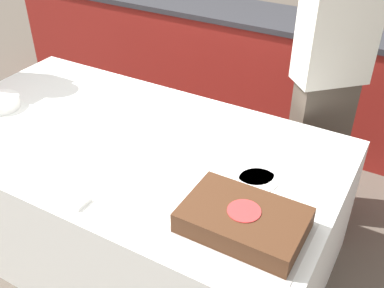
# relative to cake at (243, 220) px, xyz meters

# --- Properties ---
(ground_plane) EXTENTS (14.00, 14.00, 0.00)m
(ground_plane) POSITION_rel_cake_xyz_m (-0.79, 0.29, -0.78)
(ground_plane) COLOR brown
(back_counter) EXTENTS (4.40, 0.58, 0.92)m
(back_counter) POSITION_rel_cake_xyz_m (-0.79, 1.96, -0.32)
(back_counter) COLOR maroon
(back_counter) RESTS_ON ground_plane
(dining_table) EXTENTS (2.17, 1.19, 0.73)m
(dining_table) POSITION_rel_cake_xyz_m (-0.79, 0.29, -0.41)
(dining_table) COLOR white
(dining_table) RESTS_ON ground_plane
(cake) EXTENTS (0.51, 0.35, 0.10)m
(cake) POSITION_rel_cake_xyz_m (0.00, 0.00, 0.00)
(cake) COLOR #B7B2AD
(cake) RESTS_ON dining_table
(plate_stack) EXTENTS (0.21, 0.21, 0.06)m
(plate_stack) POSITION_rel_cake_xyz_m (-1.59, 0.20, -0.02)
(plate_stack) COLOR white
(plate_stack) RESTS_ON dining_table
(side_plate_near_cake) EXTENTS (0.18, 0.18, 0.00)m
(side_plate_near_cake) POSITION_rel_cake_xyz_m (-0.06, 0.31, -0.04)
(side_plate_near_cake) COLOR white
(side_plate_near_cake) RESTS_ON dining_table
(side_plate_right_edge) EXTENTS (0.18, 0.18, 0.00)m
(side_plate_right_edge) POSITION_rel_cake_xyz_m (-0.10, 0.35, -0.04)
(side_plate_right_edge) COLOR white
(side_plate_right_edge) RESTS_ON dining_table
(utensil_pile) EXTENTS (0.15, 0.08, 0.02)m
(utensil_pile) POSITION_rel_cake_xyz_m (-0.69, -0.20, -0.04)
(utensil_pile) COLOR white
(utensil_pile) RESTS_ON dining_table
(person_cutting_cake) EXTENTS (0.41, 0.41, 1.65)m
(person_cutting_cake) POSITION_rel_cake_xyz_m (0.00, 1.10, 0.09)
(person_cutting_cake) COLOR #4C4238
(person_cutting_cake) RESTS_ON ground_plane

